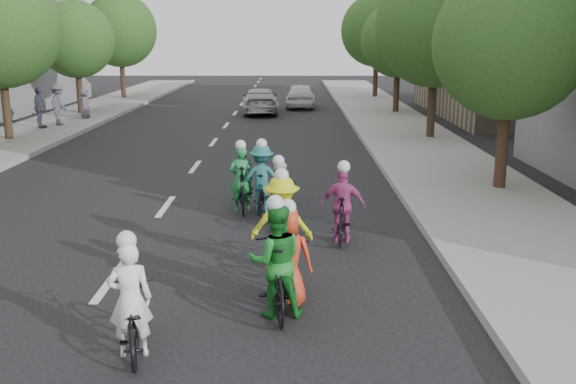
{
  "coord_description": "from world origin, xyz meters",
  "views": [
    {
      "loc": [
        3.16,
        -10.43,
        4.13
      ],
      "look_at": [
        3.07,
        2.45,
        1.0
      ],
      "focal_mm": 40.0,
      "sensor_mm": 36.0,
      "label": 1
    }
  ],
  "objects_px": {
    "cyclist_0": "(132,314)",
    "cyclist_6": "(279,201)",
    "follow_car_lead": "(260,101)",
    "cyclist_7": "(262,183)",
    "cyclist_5": "(242,185)",
    "spectator_2": "(85,103)",
    "cyclist_2": "(282,231)",
    "cyclist_4": "(288,267)",
    "cyclist_3": "(343,212)",
    "spectator_0": "(59,104)",
    "follow_car_trail": "(301,96)",
    "cyclist_1": "(276,269)",
    "spectator_1": "(39,108)"
  },
  "relations": [
    {
      "from": "spectator_1",
      "to": "spectator_2",
      "type": "xyz_separation_m",
      "value": [
        0.89,
        3.5,
        -0.16
      ]
    },
    {
      "from": "cyclist_3",
      "to": "follow_car_trail",
      "type": "xyz_separation_m",
      "value": [
        -0.54,
        25.58,
        0.09
      ]
    },
    {
      "from": "cyclist_3",
      "to": "cyclist_5",
      "type": "xyz_separation_m",
      "value": [
        -2.27,
        2.41,
        0.01
      ]
    },
    {
      "from": "cyclist_7",
      "to": "follow_car_trail",
      "type": "xyz_separation_m",
      "value": [
        1.23,
        23.26,
        0.03
      ]
    },
    {
      "from": "cyclist_7",
      "to": "cyclist_3",
      "type": "bearing_deg",
      "value": 131.11
    },
    {
      "from": "cyclist_3",
      "to": "spectator_1",
      "type": "relative_size",
      "value": 0.95
    },
    {
      "from": "spectator_1",
      "to": "cyclist_6",
      "type": "bearing_deg",
      "value": -145.58
    },
    {
      "from": "cyclist_1",
      "to": "follow_car_lead",
      "type": "bearing_deg",
      "value": -94.09
    },
    {
      "from": "follow_car_lead",
      "to": "cyclist_7",
      "type": "bearing_deg",
      "value": 89.63
    },
    {
      "from": "cyclist_4",
      "to": "cyclist_5",
      "type": "xyz_separation_m",
      "value": [
        -1.16,
        5.59,
        0.04
      ]
    },
    {
      "from": "cyclist_4",
      "to": "spectator_2",
      "type": "relative_size",
      "value": 1.18
    },
    {
      "from": "cyclist_3",
      "to": "cyclist_7",
      "type": "height_order",
      "value": "cyclist_7"
    },
    {
      "from": "cyclist_0",
      "to": "cyclist_1",
      "type": "height_order",
      "value": "cyclist_1"
    },
    {
      "from": "cyclist_3",
      "to": "cyclist_4",
      "type": "height_order",
      "value": "cyclist_4"
    },
    {
      "from": "cyclist_3",
      "to": "cyclist_5",
      "type": "relative_size",
      "value": 0.89
    },
    {
      "from": "follow_car_trail",
      "to": "cyclist_5",
      "type": "bearing_deg",
      "value": 87.24
    },
    {
      "from": "cyclist_2",
      "to": "spectator_2",
      "type": "bearing_deg",
      "value": -61.04
    },
    {
      "from": "cyclist_7",
      "to": "spectator_1",
      "type": "bearing_deg",
      "value": -48.03
    },
    {
      "from": "cyclist_5",
      "to": "spectator_2",
      "type": "xyz_separation_m",
      "value": [
        -9.11,
        16.8,
        0.26
      ]
    },
    {
      "from": "cyclist_4",
      "to": "cyclist_1",
      "type": "bearing_deg",
      "value": 73.68
    },
    {
      "from": "cyclist_2",
      "to": "cyclist_6",
      "type": "bearing_deg",
      "value": -84.67
    },
    {
      "from": "follow_car_trail",
      "to": "follow_car_lead",
      "type": "bearing_deg",
      "value": 54.9
    },
    {
      "from": "cyclist_2",
      "to": "cyclist_4",
      "type": "bearing_deg",
      "value": 97.58
    },
    {
      "from": "spectator_2",
      "to": "cyclist_5",
      "type": "bearing_deg",
      "value": -153.37
    },
    {
      "from": "cyclist_2",
      "to": "cyclist_6",
      "type": "distance_m",
      "value": 2.7
    },
    {
      "from": "cyclist_7",
      "to": "spectator_2",
      "type": "relative_size",
      "value": 1.2
    },
    {
      "from": "cyclist_7",
      "to": "cyclist_5",
      "type": "bearing_deg",
      "value": -6.16
    },
    {
      "from": "cyclist_5",
      "to": "follow_car_trail",
      "type": "distance_m",
      "value": 23.23
    },
    {
      "from": "cyclist_1",
      "to": "spectator_2",
      "type": "relative_size",
      "value": 1.32
    },
    {
      "from": "cyclist_2",
      "to": "cyclist_6",
      "type": "relative_size",
      "value": 1.02
    },
    {
      "from": "cyclist_7",
      "to": "follow_car_lead",
      "type": "height_order",
      "value": "cyclist_7"
    },
    {
      "from": "cyclist_2",
      "to": "spectator_1",
      "type": "distance_m",
      "value": 20.57
    },
    {
      "from": "cyclist_0",
      "to": "cyclist_3",
      "type": "relative_size",
      "value": 1.01
    },
    {
      "from": "cyclist_4",
      "to": "cyclist_3",
      "type": "bearing_deg",
      "value": -102.25
    },
    {
      "from": "cyclist_2",
      "to": "follow_car_trail",
      "type": "height_order",
      "value": "cyclist_2"
    },
    {
      "from": "cyclist_4",
      "to": "spectator_1",
      "type": "distance_m",
      "value": 21.94
    },
    {
      "from": "spectator_0",
      "to": "spectator_2",
      "type": "bearing_deg",
      "value": -7.8
    },
    {
      "from": "cyclist_5",
      "to": "follow_car_lead",
      "type": "xyz_separation_m",
      "value": [
        -0.53,
        20.13,
        0.06
      ]
    },
    {
      "from": "cyclist_0",
      "to": "cyclist_3",
      "type": "distance_m",
      "value": 5.8
    },
    {
      "from": "cyclist_6",
      "to": "spectator_0",
      "type": "distance_m",
      "value": 18.8
    },
    {
      "from": "cyclist_7",
      "to": "follow_car_trail",
      "type": "distance_m",
      "value": 23.29
    },
    {
      "from": "cyclist_4",
      "to": "spectator_1",
      "type": "relative_size",
      "value": 0.97
    },
    {
      "from": "cyclist_6",
      "to": "cyclist_7",
      "type": "xyz_separation_m",
      "value": [
        -0.43,
        1.28,
        0.12
      ]
    },
    {
      "from": "cyclist_7",
      "to": "spectator_2",
      "type": "height_order",
      "value": "cyclist_7"
    },
    {
      "from": "cyclist_4",
      "to": "spectator_2",
      "type": "bearing_deg",
      "value": -58.42
    },
    {
      "from": "cyclist_2",
      "to": "spectator_1",
      "type": "height_order",
      "value": "spectator_1"
    },
    {
      "from": "cyclist_6",
      "to": "cyclist_4",
      "type": "bearing_deg",
      "value": 103.48
    },
    {
      "from": "cyclist_0",
      "to": "cyclist_4",
      "type": "relative_size",
      "value": 0.98
    },
    {
      "from": "cyclist_1",
      "to": "spectator_0",
      "type": "bearing_deg",
      "value": -70.09
    },
    {
      "from": "cyclist_0",
      "to": "cyclist_6",
      "type": "xyz_separation_m",
      "value": [
        1.82,
        5.91,
        0.02
      ]
    }
  ]
}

